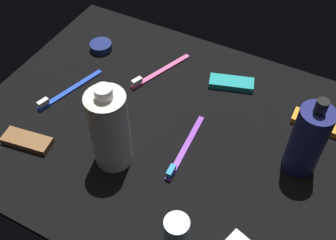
{
  "coord_description": "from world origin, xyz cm",
  "views": [
    {
      "loc": [
        -26.1,
        50.07,
        67.25
      ],
      "look_at": [
        0.0,
        0.0,
        3.0
      ],
      "focal_mm": 43.51,
      "sensor_mm": 36.0,
      "label": 1
    }
  ],
  "objects_px": {
    "deodorant_stick": "(176,237)",
    "snack_bar_orange": "(316,123)",
    "toothbrush_blue": "(67,91)",
    "lotion_bottle": "(308,140)",
    "toothbrush_pink": "(158,72)",
    "snack_bar_teal": "(231,83)",
    "cream_tin_left": "(101,46)",
    "toothbrush_purple": "(184,150)",
    "bodywash_bottle": "(110,129)",
    "snack_bar_brown": "(27,141)"
  },
  "relations": [
    {
      "from": "lotion_bottle",
      "to": "toothbrush_purple",
      "type": "xyz_separation_m",
      "value": [
        0.22,
        0.08,
        -0.07
      ]
    },
    {
      "from": "snack_bar_brown",
      "to": "toothbrush_purple",
      "type": "bearing_deg",
      "value": -165.18
    },
    {
      "from": "deodorant_stick",
      "to": "toothbrush_purple",
      "type": "height_order",
      "value": "deodorant_stick"
    },
    {
      "from": "snack_bar_teal",
      "to": "cream_tin_left",
      "type": "bearing_deg",
      "value": -12.42
    },
    {
      "from": "deodorant_stick",
      "to": "toothbrush_blue",
      "type": "distance_m",
      "value": 0.46
    },
    {
      "from": "toothbrush_pink",
      "to": "cream_tin_left",
      "type": "relative_size",
      "value": 3.04
    },
    {
      "from": "toothbrush_purple",
      "to": "snack_bar_orange",
      "type": "distance_m",
      "value": 0.3
    },
    {
      "from": "toothbrush_blue",
      "to": "snack_bar_orange",
      "type": "height_order",
      "value": "toothbrush_blue"
    },
    {
      "from": "bodywash_bottle",
      "to": "snack_bar_orange",
      "type": "distance_m",
      "value": 0.45
    },
    {
      "from": "toothbrush_purple",
      "to": "snack_bar_orange",
      "type": "xyz_separation_m",
      "value": [
        -0.22,
        -0.2,
        0.0
      ]
    },
    {
      "from": "snack_bar_brown",
      "to": "bodywash_bottle",
      "type": "bearing_deg",
      "value": -172.98
    },
    {
      "from": "deodorant_stick",
      "to": "cream_tin_left",
      "type": "xyz_separation_m",
      "value": [
        0.42,
        -0.39,
        -0.04
      ]
    },
    {
      "from": "lotion_bottle",
      "to": "toothbrush_blue",
      "type": "xyz_separation_m",
      "value": [
        0.53,
        0.05,
        -0.07
      ]
    },
    {
      "from": "toothbrush_blue",
      "to": "cream_tin_left",
      "type": "xyz_separation_m",
      "value": [
        0.02,
        -0.17,
        0.0
      ]
    },
    {
      "from": "lotion_bottle",
      "to": "bodywash_bottle",
      "type": "relative_size",
      "value": 0.93
    },
    {
      "from": "bodywash_bottle",
      "to": "deodorant_stick",
      "type": "xyz_separation_m",
      "value": [
        -0.2,
        0.12,
        -0.04
      ]
    },
    {
      "from": "toothbrush_blue",
      "to": "snack_bar_teal",
      "type": "distance_m",
      "value": 0.39
    },
    {
      "from": "toothbrush_blue",
      "to": "snack_bar_orange",
      "type": "bearing_deg",
      "value": -162.59
    },
    {
      "from": "deodorant_stick",
      "to": "snack_bar_orange",
      "type": "distance_m",
      "value": 0.42
    },
    {
      "from": "bodywash_bottle",
      "to": "snack_bar_teal",
      "type": "relative_size",
      "value": 1.9
    },
    {
      "from": "snack_bar_teal",
      "to": "cream_tin_left",
      "type": "xyz_separation_m",
      "value": [
        0.35,
        0.03,
        0.0
      ]
    },
    {
      "from": "deodorant_stick",
      "to": "snack_bar_orange",
      "type": "height_order",
      "value": "deodorant_stick"
    },
    {
      "from": "lotion_bottle",
      "to": "cream_tin_left",
      "type": "height_order",
      "value": "lotion_bottle"
    },
    {
      "from": "toothbrush_pink",
      "to": "snack_bar_brown",
      "type": "relative_size",
      "value": 1.65
    },
    {
      "from": "deodorant_stick",
      "to": "snack_bar_brown",
      "type": "distance_m",
      "value": 0.39
    },
    {
      "from": "deodorant_stick",
      "to": "bodywash_bottle",
      "type": "bearing_deg",
      "value": -30.28
    },
    {
      "from": "deodorant_stick",
      "to": "toothbrush_blue",
      "type": "xyz_separation_m",
      "value": [
        0.4,
        -0.22,
        -0.04
      ]
    },
    {
      "from": "bodywash_bottle",
      "to": "snack_bar_brown",
      "type": "relative_size",
      "value": 1.9
    },
    {
      "from": "cream_tin_left",
      "to": "snack_bar_orange",
      "type": "bearing_deg",
      "value": 179.93
    },
    {
      "from": "toothbrush_purple",
      "to": "cream_tin_left",
      "type": "distance_m",
      "value": 0.39
    },
    {
      "from": "lotion_bottle",
      "to": "deodorant_stick",
      "type": "relative_size",
      "value": 1.84
    },
    {
      "from": "snack_bar_orange",
      "to": "snack_bar_brown",
      "type": "bearing_deg",
      "value": 31.97
    },
    {
      "from": "snack_bar_orange",
      "to": "cream_tin_left",
      "type": "relative_size",
      "value": 1.84
    },
    {
      "from": "toothbrush_pink",
      "to": "toothbrush_blue",
      "type": "height_order",
      "value": "same"
    },
    {
      "from": "toothbrush_blue",
      "to": "snack_bar_orange",
      "type": "distance_m",
      "value": 0.57
    },
    {
      "from": "snack_bar_orange",
      "to": "lotion_bottle",
      "type": "bearing_deg",
      "value": 86.99
    },
    {
      "from": "toothbrush_pink",
      "to": "bodywash_bottle",
      "type": "bearing_deg",
      "value": 99.19
    },
    {
      "from": "toothbrush_purple",
      "to": "cream_tin_left",
      "type": "height_order",
      "value": "toothbrush_purple"
    },
    {
      "from": "toothbrush_purple",
      "to": "cream_tin_left",
      "type": "bearing_deg",
      "value": -30.61
    },
    {
      "from": "lotion_bottle",
      "to": "snack_bar_orange",
      "type": "relative_size",
      "value": 1.78
    },
    {
      "from": "cream_tin_left",
      "to": "toothbrush_blue",
      "type": "bearing_deg",
      "value": 96.07
    },
    {
      "from": "snack_bar_orange",
      "to": "toothbrush_blue",
      "type": "bearing_deg",
      "value": 17.2
    },
    {
      "from": "deodorant_stick",
      "to": "snack_bar_brown",
      "type": "height_order",
      "value": "deodorant_stick"
    },
    {
      "from": "lotion_bottle",
      "to": "toothbrush_pink",
      "type": "relative_size",
      "value": 1.07
    },
    {
      "from": "bodywash_bottle",
      "to": "snack_bar_brown",
      "type": "distance_m",
      "value": 0.21
    },
    {
      "from": "snack_bar_orange",
      "to": "bodywash_bottle",
      "type": "bearing_deg",
      "value": 38.88
    },
    {
      "from": "snack_bar_brown",
      "to": "snack_bar_teal",
      "type": "bearing_deg",
      "value": -139.87
    },
    {
      "from": "toothbrush_pink",
      "to": "deodorant_stick",
      "type": "bearing_deg",
      "value": 122.49
    },
    {
      "from": "lotion_bottle",
      "to": "cream_tin_left",
      "type": "bearing_deg",
      "value": -12.56
    },
    {
      "from": "lotion_bottle",
      "to": "toothbrush_blue",
      "type": "distance_m",
      "value": 0.54
    }
  ]
}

